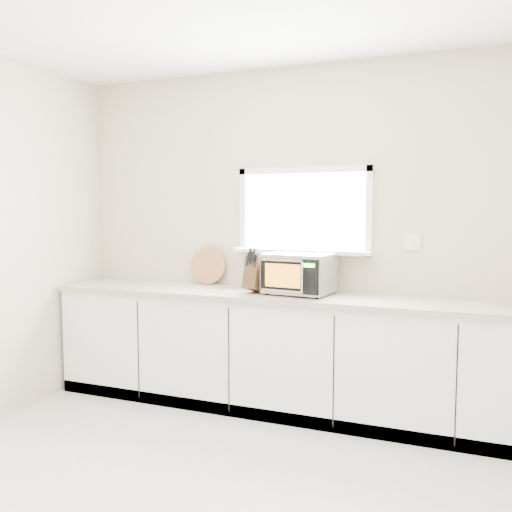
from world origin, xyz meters
The scene contains 7 objects.
back_wall centered at (0.00, 2.00, 1.36)m, with size 4.00×0.17×2.70m.
cabinets centered at (0.00, 1.70, 0.44)m, with size 3.92×0.60×0.88m, color white.
countertop centered at (0.00, 1.69, 0.90)m, with size 3.92×0.64×0.04m, color #B3A094.
microwave centered at (0.05, 1.70, 1.08)m, with size 0.52×0.44×0.31m.
knife_block centered at (-0.28, 1.65, 1.07)m, with size 0.15×0.26×0.35m.
cutting_board centered at (-0.84, 1.94, 1.08)m, with size 0.32×0.32×0.02m, color #A67340.
coffee_grinder centered at (0.13, 1.78, 1.02)m, with size 0.14×0.14×0.21m.
Camera 1 is at (1.26, -2.21, 1.56)m, focal length 38.00 mm.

